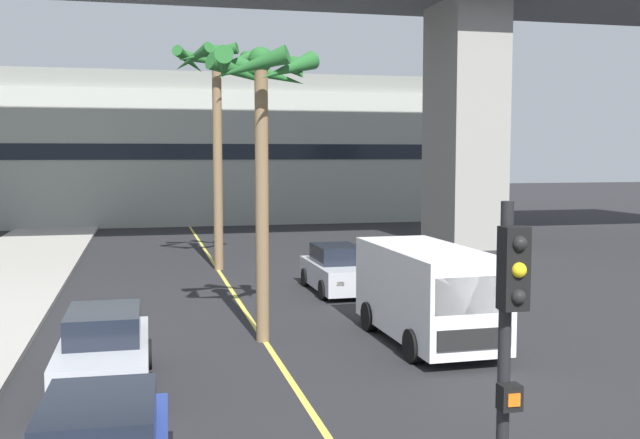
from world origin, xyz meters
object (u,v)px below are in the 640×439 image
Objects in this scene: delivery_van at (427,291)px; traffic_light_median_near at (508,362)px; car_queue_second at (337,270)px; palm_tree_near_median at (217,86)px; palm_tree_mid_median at (262,102)px; car_queue_third at (104,353)px.

delivery_van is 1.26× the size of traffic_light_median_near.
traffic_light_median_near reaches higher than car_queue_second.
palm_tree_near_median is (-0.32, 23.65, 4.56)m from traffic_light_median_near.
palm_tree_mid_median reaches higher than delivery_van.
traffic_light_median_near is at bearing -88.06° from palm_tree_mid_median.
car_queue_second is at bearing -59.30° from palm_tree_near_median.
palm_tree_near_median reaches higher than delivery_van.
palm_tree_near_median reaches higher than palm_tree_mid_median.
traffic_light_median_near is at bearing -99.74° from car_queue_second.
car_queue_third is at bearing 114.56° from traffic_light_median_near.
delivery_van reaches higher than car_queue_third.
palm_tree_near_median is (-3.40, 5.72, 6.56)m from car_queue_second.
palm_tree_mid_median is at bearing -119.91° from car_queue_second.
palm_tree_mid_median is (-3.86, 1.13, 4.60)m from delivery_van.
delivery_van is at bearing 72.17° from traffic_light_median_near.
car_queue_second is 0.57× the size of palm_tree_mid_median.
car_queue_second is 7.21m from delivery_van.
car_queue_second is 9.34m from palm_tree_near_median.
car_queue_second is 1.00× the size of car_queue_third.
delivery_van is at bearing -73.68° from palm_tree_near_median.
palm_tree_near_median is at bearing 89.59° from palm_tree_mid_median.
palm_tree_near_median reaches higher than car_queue_third.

